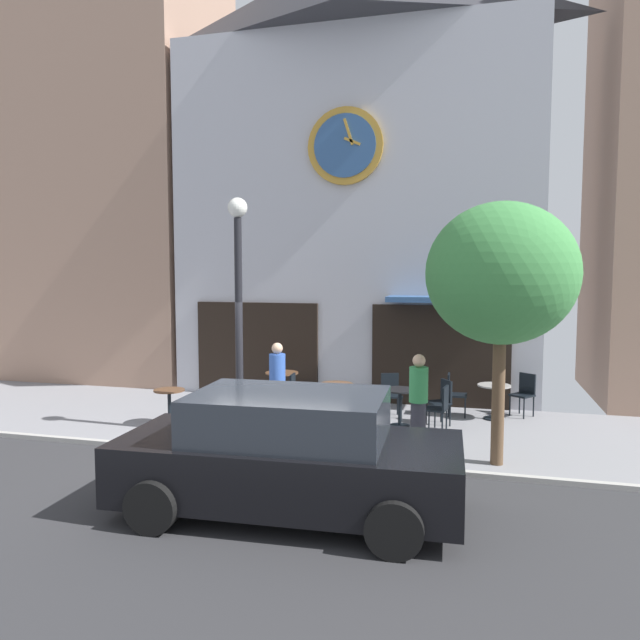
{
  "coord_description": "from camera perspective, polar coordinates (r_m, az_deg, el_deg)",
  "views": [
    {
      "loc": [
        3.33,
        -8.91,
        3.09
      ],
      "look_at": [
        0.37,
        2.33,
        2.11
      ],
      "focal_mm": 33.23,
      "sensor_mm": 36.0,
      "label": 1
    }
  ],
  "objects": [
    {
      "name": "ground_plane",
      "position": [
        9.69,
        -6.36,
        -13.94
      ],
      "size": [
        26.54,
        10.05,
        0.13
      ],
      "color": "gray"
    },
    {
      "name": "clock_building",
      "position": [
        15.13,
        3.39,
        14.47
      ],
      "size": [
        8.83,
        3.37,
        10.89
      ],
      "color": "#B2B2BC",
      "rests_on": "ground_plane"
    },
    {
      "name": "neighbor_building_left",
      "position": [
        19.53,
        -20.07,
        15.3
      ],
      "size": [
        6.67,
        4.52,
        13.46
      ],
      "color": "#9E7A66",
      "rests_on": "ground_plane"
    },
    {
      "name": "street_lamp",
      "position": [
        10.99,
        -7.82,
        0.32
      ],
      "size": [
        0.36,
        0.36,
        4.4
      ],
      "color": "black",
      "rests_on": "ground_plane"
    },
    {
      "name": "street_tree",
      "position": [
        9.64,
        17.07,
        4.23
      ],
      "size": [
        2.34,
        2.11,
        4.15
      ],
      "color": "brown",
      "rests_on": "ground_plane"
    },
    {
      "name": "cafe_table_near_door",
      "position": [
        12.28,
        -14.3,
        -7.64
      ],
      "size": [
        0.61,
        0.61,
        0.72
      ],
      "color": "black",
      "rests_on": "ground_plane"
    },
    {
      "name": "cafe_table_center_right",
      "position": [
        13.7,
        -3.69,
        -5.87
      ],
      "size": [
        0.76,
        0.76,
        0.75
      ],
      "color": "black",
      "rests_on": "ground_plane"
    },
    {
      "name": "cafe_table_near_curb",
      "position": [
        12.27,
        1.58,
        -7.17
      ],
      "size": [
        0.7,
        0.7,
        0.76
      ],
      "color": "black",
      "rests_on": "ground_plane"
    },
    {
      "name": "cafe_table_center",
      "position": [
        11.87,
        7.7,
        -7.72
      ],
      "size": [
        0.67,
        0.67,
        0.75
      ],
      "color": "black",
      "rests_on": "ground_plane"
    },
    {
      "name": "cafe_table_center_left",
      "position": [
        12.86,
        16.41,
        -6.98
      ],
      "size": [
        0.68,
        0.68,
        0.72
      ],
      "color": "black",
      "rests_on": "ground_plane"
    },
    {
      "name": "cafe_chair_outer",
      "position": [
        12.93,
        12.71,
        -6.7
      ],
      "size": [
        0.4,
        0.4,
        0.9
      ],
      "color": "black",
      "rests_on": "ground_plane"
    },
    {
      "name": "cafe_chair_left_end",
      "position": [
        12.71,
        6.83,
        -6.83
      ],
      "size": [
        0.52,
        0.52,
        0.9
      ],
      "color": "black",
      "rests_on": "ground_plane"
    },
    {
      "name": "cafe_chair_near_tree",
      "position": [
        13.36,
        19.09,
        -6.49
      ],
      "size": [
        0.56,
        0.56,
        0.9
      ],
      "color": "black",
      "rests_on": "ground_plane"
    },
    {
      "name": "cafe_chair_near_lamp",
      "position": [
        12.58,
        -2.22,
        -6.91
      ],
      "size": [
        0.43,
        0.43,
        0.9
      ],
      "color": "black",
      "rests_on": "ground_plane"
    },
    {
      "name": "cafe_chair_facing_wall",
      "position": [
        11.57,
        11.49,
        -8.05
      ],
      "size": [
        0.46,
        0.46,
        0.9
      ],
      "color": "black",
      "rests_on": "ground_plane"
    },
    {
      "name": "cafe_chair_mid_row",
      "position": [
        12.17,
        11.67,
        -7.41
      ],
      "size": [
        0.56,
        0.56,
        0.9
      ],
      "color": "black",
      "rests_on": "ground_plane"
    },
    {
      "name": "pedestrian_green",
      "position": [
        10.3,
        9.46,
        -7.73
      ],
      "size": [
        0.4,
        0.4,
        1.67
      ],
      "color": "#2D2D38",
      "rests_on": "ground_plane"
    },
    {
      "name": "pedestrian_blue",
      "position": [
        11.74,
        -4.13,
        -6.12
      ],
      "size": [
        0.32,
        0.32,
        1.67
      ],
      "color": "#2D2D38",
      "rests_on": "ground_plane"
    },
    {
      "name": "parked_car_black",
      "position": [
        7.68,
        -3.04,
        -12.83
      ],
      "size": [
        4.37,
        2.17,
        1.55
      ],
      "color": "black",
      "rests_on": "ground_plane"
    }
  ]
}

